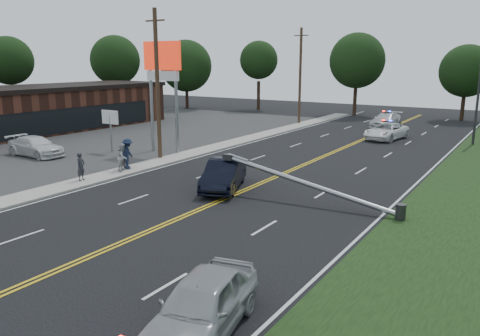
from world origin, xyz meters
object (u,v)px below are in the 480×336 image
Objects in this scene: crashed_sedan at (224,174)px; bystander_a at (81,167)px; emergency_b at (386,120)px; utility_pole_mid at (157,85)px; small_sign at (110,121)px; traffic_signal at (478,92)px; waiting_sedan at (202,305)px; pylon_sign at (162,70)px; utility_pole_far at (300,76)px; bystander_b at (123,157)px; bystander_d at (125,155)px; parked_car at (36,146)px; bystander_c at (128,154)px; emergency_a at (386,131)px; fallen_streetlight at (316,186)px.

bystander_a reaches higher than crashed_sedan.
utility_pole_mid is at bearing -106.67° from emergency_b.
traffic_signal reaches higher than small_sign.
bystander_a is at bearing 138.58° from waiting_sedan.
utility_pole_far is (1.30, 20.00, -0.91)m from pylon_sign.
bystander_d is at bearing 16.13° from bystander_b.
parked_car is 8.63m from bystander_d.
crashed_sedan reaches higher than emergency_b.
bystander_c is at bearing -127.61° from traffic_signal.
utility_pole_mid is 10.00m from crashed_sedan.
emergency_a is at bearing -53.28° from bystander_c.
bystander_a is (-8.00, -31.61, 0.17)m from emergency_b.
utility_pole_mid and utility_pole_far have the same top height.
emergency_b is at bearing -27.99° from bystander_a.
utility_pole_far reaches higher than bystander_a.
bystander_d is (-0.22, 3.56, 0.06)m from bystander_a.
parked_car is (-3.40, -4.00, -1.64)m from small_sign.
small_sign is 18.68m from fallen_streetlight.
bystander_c is at bearing -78.41° from utility_pole_mid.
parked_car is 28.19m from emergency_a.
bystander_a is at bearing -179.50° from crashed_sedan.
traffic_signal reaches higher than bystander_d.
bystander_c is (8.96, 0.27, 0.37)m from parked_car.
bystander_a is 0.93× the size of bystander_b.
utility_pole_mid is 2.24× the size of waiting_sedan.
bystander_a is at bearing -101.41° from emergency_b.
fallen_streetlight is 1.84× the size of emergency_b.
parked_car is at bearing -154.01° from utility_pole_mid.
bystander_d is at bearing 43.80° from bystander_c.
emergency_a is (2.70, 20.80, -0.09)m from crashed_sedan.
bystander_b is (-16.64, -22.22, -3.24)m from traffic_signal.
emergency_a is at bearing -71.31° from emergency_b.
utility_pole_far is at bearing -25.54° from bystander_c.
small_sign is 5.49m from parked_car.
traffic_signal reaches higher than bystander_a.
utility_pole_far is 6.37× the size of bystander_a.
waiting_sedan is at bearing -80.28° from fallen_streetlight.
waiting_sedan is 0.88× the size of emergency_b.
emergency_b is 3.24× the size of bystander_a.
emergency_b is 3.01× the size of bystander_d.
small_sign is at bearing 130.43° from waiting_sedan.
utility_pole_far is (4.80, 22.00, 2.75)m from small_sign.
emergency_b is at bearing -42.86° from bystander_c.
pylon_sign is 5.10× the size of bystander_a.
traffic_signal is 4.18× the size of bystander_d.
traffic_signal is 33.64m from waiting_sedan.
crashed_sedan is (12.91, -3.98, -1.55)m from small_sign.
utility_pole_far reaches higher than traffic_signal.
utility_pole_mid is at bearing 163.36° from fallen_streetlight.
bystander_c reaches higher than emergency_a.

